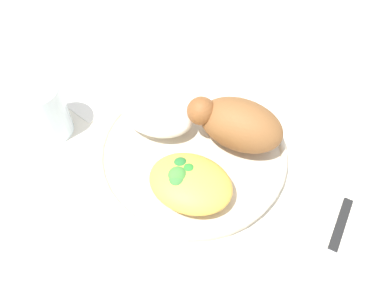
{
  "coord_description": "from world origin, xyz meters",
  "views": [
    {
      "loc": [
        -0.14,
        0.31,
        0.5
      ],
      "look_at": [
        0.0,
        0.0,
        0.03
      ],
      "focal_mm": 38.44,
      "sensor_mm": 36.0,
      "label": 1
    }
  ],
  "objects_px": {
    "plate": "(192,152)",
    "fork": "(303,222)",
    "water_glass": "(43,111)",
    "knife": "(333,249)",
    "napkin": "(99,86)",
    "roasted_chicken": "(237,124)",
    "mac_cheese_with_broccoli": "(189,182)",
    "rice_pile": "(156,114)"
  },
  "relations": [
    {
      "from": "mac_cheese_with_broccoli",
      "to": "water_glass",
      "type": "bearing_deg",
      "value": -4.07
    },
    {
      "from": "roasted_chicken",
      "to": "water_glass",
      "type": "relative_size",
      "value": 1.44
    },
    {
      "from": "mac_cheese_with_broccoli",
      "to": "fork",
      "type": "xyz_separation_m",
      "value": [
        -0.15,
        -0.03,
        -0.04
      ]
    },
    {
      "from": "fork",
      "to": "napkin",
      "type": "height_order",
      "value": "fork"
    },
    {
      "from": "fork",
      "to": "knife",
      "type": "bearing_deg",
      "value": 154.34
    },
    {
      "from": "fork",
      "to": "water_glass",
      "type": "relative_size",
      "value": 1.58
    },
    {
      "from": "plate",
      "to": "napkin",
      "type": "distance_m",
      "value": 0.21
    },
    {
      "from": "mac_cheese_with_broccoli",
      "to": "napkin",
      "type": "height_order",
      "value": "mac_cheese_with_broccoli"
    },
    {
      "from": "plate",
      "to": "knife",
      "type": "xyz_separation_m",
      "value": [
        -0.22,
        0.06,
        -0.01
      ]
    },
    {
      "from": "napkin",
      "to": "plate",
      "type": "bearing_deg",
      "value": 162.81
    },
    {
      "from": "mac_cheese_with_broccoli",
      "to": "knife",
      "type": "relative_size",
      "value": 0.59
    },
    {
      "from": "plate",
      "to": "roasted_chicken",
      "type": "xyz_separation_m",
      "value": [
        -0.05,
        -0.04,
        0.05
      ]
    },
    {
      "from": "plate",
      "to": "napkin",
      "type": "relative_size",
      "value": 2.13
    },
    {
      "from": "plate",
      "to": "mac_cheese_with_broccoli",
      "type": "relative_size",
      "value": 2.44
    },
    {
      "from": "mac_cheese_with_broccoli",
      "to": "fork",
      "type": "distance_m",
      "value": 0.16
    },
    {
      "from": "rice_pile",
      "to": "plate",
      "type": "bearing_deg",
      "value": 163.3
    },
    {
      "from": "fork",
      "to": "water_glass",
      "type": "height_order",
      "value": "water_glass"
    },
    {
      "from": "water_glass",
      "to": "napkin",
      "type": "distance_m",
      "value": 0.12
    },
    {
      "from": "roasted_chicken",
      "to": "knife",
      "type": "bearing_deg",
      "value": 150.38
    },
    {
      "from": "plate",
      "to": "rice_pile",
      "type": "height_order",
      "value": "rice_pile"
    },
    {
      "from": "fork",
      "to": "water_glass",
      "type": "distance_m",
      "value": 0.39
    },
    {
      "from": "plate",
      "to": "knife",
      "type": "relative_size",
      "value": 1.43
    },
    {
      "from": "plate",
      "to": "fork",
      "type": "bearing_deg",
      "value": 168.63
    },
    {
      "from": "fork",
      "to": "water_glass",
      "type": "bearing_deg",
      "value": 1.55
    },
    {
      "from": "roasted_chicken",
      "to": "knife",
      "type": "relative_size",
      "value": 0.68
    },
    {
      "from": "rice_pile",
      "to": "mac_cheese_with_broccoli",
      "type": "distance_m",
      "value": 0.12
    },
    {
      "from": "rice_pile",
      "to": "fork",
      "type": "xyz_separation_m",
      "value": [
        -0.24,
        0.06,
        -0.04
      ]
    },
    {
      "from": "knife",
      "to": "napkin",
      "type": "bearing_deg",
      "value": -15.73
    },
    {
      "from": "knife",
      "to": "water_glass",
      "type": "xyz_separation_m",
      "value": [
        0.43,
        -0.01,
        0.04
      ]
    },
    {
      "from": "plate",
      "to": "rice_pile",
      "type": "distance_m",
      "value": 0.08
    },
    {
      "from": "napkin",
      "to": "fork",
      "type": "bearing_deg",
      "value": 165.5
    },
    {
      "from": "roasted_chicken",
      "to": "knife",
      "type": "height_order",
      "value": "roasted_chicken"
    },
    {
      "from": "roasted_chicken",
      "to": "napkin",
      "type": "relative_size",
      "value": 1.01
    },
    {
      "from": "roasted_chicken",
      "to": "fork",
      "type": "bearing_deg",
      "value": 149.07
    },
    {
      "from": "plate",
      "to": "roasted_chicken",
      "type": "relative_size",
      "value": 2.1
    },
    {
      "from": "rice_pile",
      "to": "napkin",
      "type": "xyz_separation_m",
      "value": [
        0.13,
        -0.04,
        -0.04
      ]
    },
    {
      "from": "roasted_chicken",
      "to": "rice_pile",
      "type": "height_order",
      "value": "roasted_chicken"
    },
    {
      "from": "mac_cheese_with_broccoli",
      "to": "knife",
      "type": "height_order",
      "value": "mac_cheese_with_broccoli"
    },
    {
      "from": "plate",
      "to": "roasted_chicken",
      "type": "bearing_deg",
      "value": -141.59
    },
    {
      "from": "rice_pile",
      "to": "water_glass",
      "type": "distance_m",
      "value": 0.16
    },
    {
      "from": "knife",
      "to": "water_glass",
      "type": "relative_size",
      "value": 2.11
    },
    {
      "from": "fork",
      "to": "knife",
      "type": "distance_m",
      "value": 0.05
    }
  ]
}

